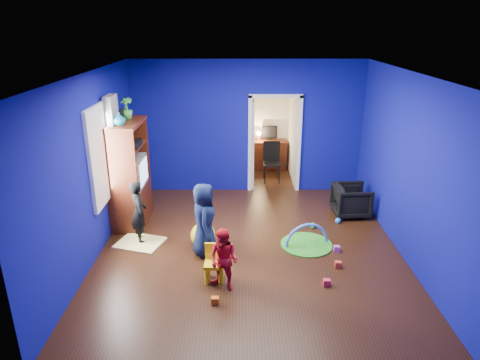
{
  "coord_description": "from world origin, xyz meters",
  "views": [
    {
      "loc": [
        -0.17,
        -6.36,
        3.62
      ],
      "look_at": [
        -0.16,
        0.4,
        1.11
      ],
      "focal_mm": 32.0,
      "sensor_mm": 36.0,
      "label": 1
    }
  ],
  "objects_px": {
    "child_navy": "(204,220)",
    "vase": "(119,119)",
    "study_desk": "(269,155)",
    "child_black": "(139,212)",
    "toddler_red": "(224,260)",
    "tv_armoire": "(129,174)",
    "kid_chair": "(214,265)",
    "armchair": "(351,200)",
    "crt_tv": "(131,172)",
    "play_mat": "(306,244)",
    "hopper_ball": "(203,235)",
    "folding_chair": "(272,163)"
  },
  "relations": [
    {
      "from": "child_black",
      "to": "play_mat",
      "type": "height_order",
      "value": "child_black"
    },
    {
      "from": "child_navy",
      "to": "hopper_ball",
      "type": "relative_size",
      "value": 2.94
    },
    {
      "from": "toddler_red",
      "to": "kid_chair",
      "type": "relative_size",
      "value": 1.85
    },
    {
      "from": "kid_chair",
      "to": "study_desk",
      "type": "bearing_deg",
      "value": 80.72
    },
    {
      "from": "child_black",
      "to": "folding_chair",
      "type": "xyz_separation_m",
      "value": [
        2.5,
        2.99,
        -0.09
      ]
    },
    {
      "from": "child_black",
      "to": "play_mat",
      "type": "bearing_deg",
      "value": -116.51
    },
    {
      "from": "study_desk",
      "to": "folding_chair",
      "type": "distance_m",
      "value": 0.96
    },
    {
      "from": "hopper_ball",
      "to": "folding_chair",
      "type": "bearing_deg",
      "value": 66.34
    },
    {
      "from": "hopper_ball",
      "to": "play_mat",
      "type": "bearing_deg",
      "value": 0.97
    },
    {
      "from": "toddler_red",
      "to": "crt_tv",
      "type": "relative_size",
      "value": 1.32
    },
    {
      "from": "vase",
      "to": "tv_armoire",
      "type": "height_order",
      "value": "vase"
    },
    {
      "from": "crt_tv",
      "to": "hopper_ball",
      "type": "height_order",
      "value": "crt_tv"
    },
    {
      "from": "kid_chair",
      "to": "hopper_ball",
      "type": "bearing_deg",
      "value": 106.8
    },
    {
      "from": "study_desk",
      "to": "tv_armoire",
      "type": "bearing_deg",
      "value": -131.5
    },
    {
      "from": "toddler_red",
      "to": "kid_chair",
      "type": "xyz_separation_m",
      "value": [
        -0.15,
        0.2,
        -0.21
      ]
    },
    {
      "from": "crt_tv",
      "to": "study_desk",
      "type": "distance_m",
      "value": 4.27
    },
    {
      "from": "toddler_red",
      "to": "study_desk",
      "type": "relative_size",
      "value": 1.05
    },
    {
      "from": "kid_chair",
      "to": "folding_chair",
      "type": "xyz_separation_m",
      "value": [
        1.15,
        4.2,
        0.21
      ]
    },
    {
      "from": "child_black",
      "to": "child_navy",
      "type": "distance_m",
      "value": 1.24
    },
    {
      "from": "child_black",
      "to": "hopper_ball",
      "type": "bearing_deg",
      "value": -123.12
    },
    {
      "from": "vase",
      "to": "kid_chair",
      "type": "height_order",
      "value": "vase"
    },
    {
      "from": "crt_tv",
      "to": "folding_chair",
      "type": "height_order",
      "value": "crt_tv"
    },
    {
      "from": "toddler_red",
      "to": "hopper_ball",
      "type": "relative_size",
      "value": 2.2
    },
    {
      "from": "toddler_red",
      "to": "child_black",
      "type": "bearing_deg",
      "value": 165.46
    },
    {
      "from": "study_desk",
      "to": "toddler_red",
      "type": "bearing_deg",
      "value": -100.52
    },
    {
      "from": "hopper_ball",
      "to": "folding_chair",
      "type": "height_order",
      "value": "folding_chair"
    },
    {
      "from": "crt_tv",
      "to": "tv_armoire",
      "type": "bearing_deg",
      "value": 180.0
    },
    {
      "from": "child_navy",
      "to": "crt_tv",
      "type": "bearing_deg",
      "value": 44.34
    },
    {
      "from": "armchair",
      "to": "crt_tv",
      "type": "relative_size",
      "value": 0.97
    },
    {
      "from": "child_navy",
      "to": "vase",
      "type": "xyz_separation_m",
      "value": [
        -1.47,
        0.91,
        1.46
      ]
    },
    {
      "from": "toddler_red",
      "to": "tv_armoire",
      "type": "xyz_separation_m",
      "value": [
        -1.81,
        2.19,
        0.52
      ]
    },
    {
      "from": "vase",
      "to": "play_mat",
      "type": "height_order",
      "value": "vase"
    },
    {
      "from": "toddler_red",
      "to": "play_mat",
      "type": "distance_m",
      "value": 1.92
    },
    {
      "from": "child_black",
      "to": "child_navy",
      "type": "relative_size",
      "value": 0.9
    },
    {
      "from": "vase",
      "to": "folding_chair",
      "type": "xyz_separation_m",
      "value": [
        2.81,
        2.52,
        -1.61
      ]
    },
    {
      "from": "toddler_red",
      "to": "study_desk",
      "type": "height_order",
      "value": "toddler_red"
    },
    {
      "from": "child_navy",
      "to": "study_desk",
      "type": "bearing_deg",
      "value": -22.34
    },
    {
      "from": "armchair",
      "to": "child_navy",
      "type": "height_order",
      "value": "child_navy"
    },
    {
      "from": "vase",
      "to": "play_mat",
      "type": "xyz_separation_m",
      "value": [
        3.19,
        -0.63,
        -2.06
      ]
    },
    {
      "from": "child_black",
      "to": "hopper_ball",
      "type": "height_order",
      "value": "child_black"
    },
    {
      "from": "tv_armoire",
      "to": "toddler_red",
      "type": "bearing_deg",
      "value": -50.31
    },
    {
      "from": "crt_tv",
      "to": "kid_chair",
      "type": "xyz_separation_m",
      "value": [
        1.62,
        -1.99,
        -0.77
      ]
    },
    {
      "from": "child_navy",
      "to": "vase",
      "type": "relative_size",
      "value": 5.45
    },
    {
      "from": "study_desk",
      "to": "child_black",
      "type": "bearing_deg",
      "value": -122.34
    },
    {
      "from": "toddler_red",
      "to": "folding_chair",
      "type": "xyz_separation_m",
      "value": [
        1.0,
        4.4,
        -0.0
      ]
    },
    {
      "from": "child_black",
      "to": "folding_chair",
      "type": "distance_m",
      "value": 3.9
    },
    {
      "from": "armchair",
      "to": "tv_armoire",
      "type": "distance_m",
      "value": 4.31
    },
    {
      "from": "child_black",
      "to": "kid_chair",
      "type": "height_order",
      "value": "child_black"
    },
    {
      "from": "child_navy",
      "to": "vase",
      "type": "height_order",
      "value": "vase"
    },
    {
      "from": "child_black",
      "to": "toddler_red",
      "type": "xyz_separation_m",
      "value": [
        1.5,
        -1.42,
        -0.09
      ]
    }
  ]
}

